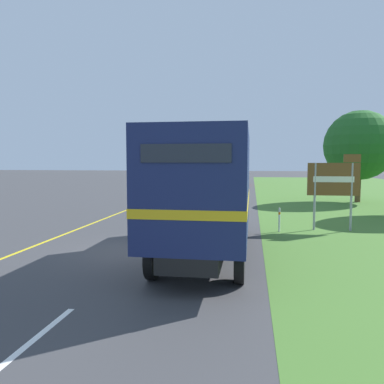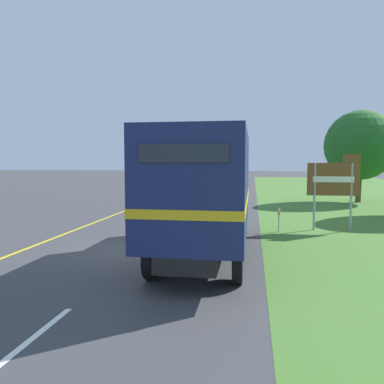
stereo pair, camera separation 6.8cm
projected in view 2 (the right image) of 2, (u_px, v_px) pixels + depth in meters
ground_plane at (142, 251)px, 11.62m from camera, size 200.00×200.00×0.00m
edge_line_yellow at (169, 194)px, 32.00m from camera, size 0.12×72.30×0.01m
centre_dash_nearest at (28, 342)px, 5.76m from camera, size 0.12×2.60×0.01m
centre_dash_near at (147, 246)px, 12.25m from camera, size 0.12×2.60×0.01m
centre_dash_mid_a at (184, 217)px, 18.74m from camera, size 0.12×2.60×0.01m
centre_dash_mid_b at (202, 203)px, 25.24m from camera, size 0.12×2.60×0.01m
centre_dash_far at (212, 194)px, 31.73m from camera, size 0.12×2.60×0.01m
centre_dash_farthest at (219, 189)px, 38.22m from camera, size 0.12×2.60×0.01m
horse_trailer_truck at (206, 189)px, 10.85m from camera, size 2.38×7.96×3.53m
lead_car_white at (183, 185)px, 27.36m from camera, size 1.80×4.01×2.07m
lead_car_red_ahead at (237, 177)px, 43.63m from camera, size 1.80×4.03×1.92m
lead_car_silver_ahead at (217, 173)px, 57.34m from camera, size 1.80×4.25×1.86m
highway_sign at (334, 182)px, 14.88m from camera, size 2.01×0.09×3.06m
roadside_tree_mid at (360, 145)px, 25.23m from camera, size 4.69×4.69×6.21m
delineator_post at (279, 219)px, 14.70m from camera, size 0.08×0.08×0.95m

